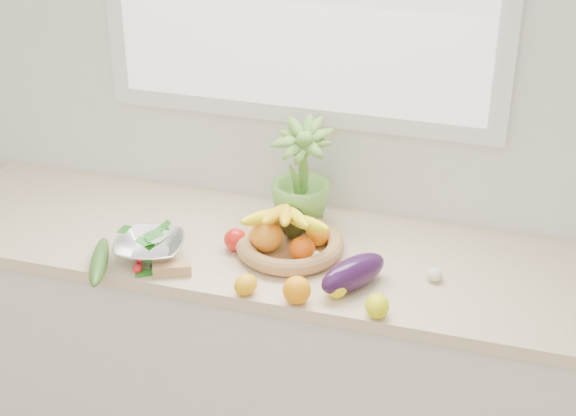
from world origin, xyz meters
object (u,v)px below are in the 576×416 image
(apple, at_px, (235,240))
(colander_with_spinach, at_px, (149,243))
(eggplant, at_px, (353,273))
(potted_herb, at_px, (301,174))
(fruit_basket, at_px, (289,237))
(cucumber, at_px, (99,261))

(apple, height_order, colander_with_spinach, colander_with_spinach)
(eggplant, distance_m, potted_herb, 0.41)
(apple, xyz_separation_m, colander_with_spinach, (-0.23, -0.13, 0.02))
(eggplant, xyz_separation_m, potted_herb, (-0.24, 0.31, 0.14))
(potted_herb, bearing_deg, fruit_basket, -86.56)
(eggplant, height_order, potted_herb, potted_herb)
(apple, relative_size, eggplant, 0.30)
(potted_herb, bearing_deg, colander_with_spinach, -138.60)
(cucumber, height_order, potted_herb, potted_herb)
(cucumber, relative_size, fruit_basket, 0.66)
(eggplant, relative_size, fruit_basket, 0.58)
(cucumber, bearing_deg, colander_with_spinach, 36.63)
(potted_herb, height_order, fruit_basket, potted_herb)
(colander_with_spinach, bearing_deg, fruit_basket, 22.92)
(fruit_basket, bearing_deg, colander_with_spinach, -157.08)
(apple, distance_m, eggplant, 0.41)
(apple, xyz_separation_m, potted_herb, (0.15, 0.21, 0.15))
(eggplant, bearing_deg, potted_herb, 128.61)
(eggplant, xyz_separation_m, cucumber, (-0.75, -0.12, -0.02))
(eggplant, relative_size, cucumber, 0.88)
(apple, relative_size, fruit_basket, 0.17)
(apple, xyz_separation_m, fruit_basket, (0.16, 0.04, 0.01))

